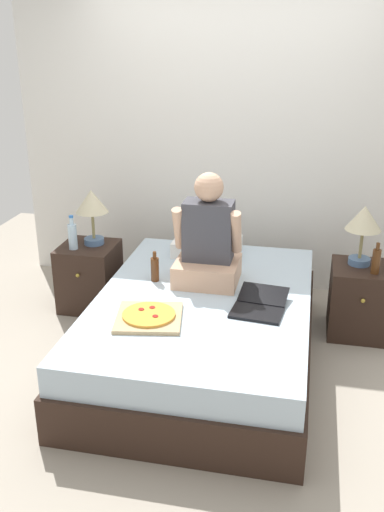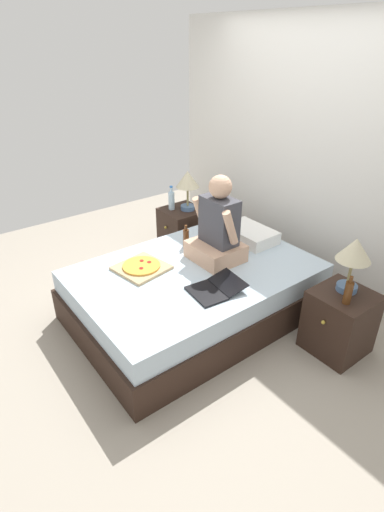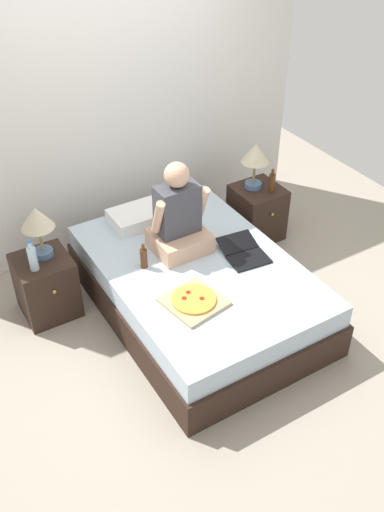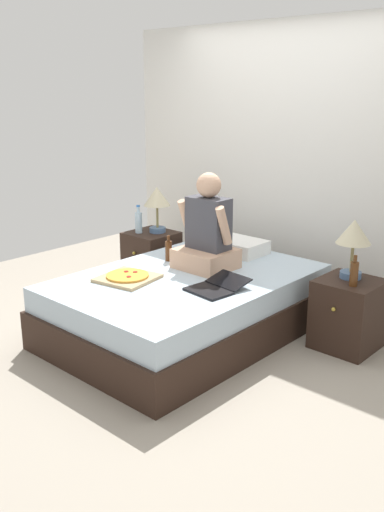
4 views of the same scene
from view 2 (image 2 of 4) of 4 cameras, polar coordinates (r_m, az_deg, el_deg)
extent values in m
plane|color=#9E9384|center=(3.78, 0.39, -8.19)|extent=(5.79, 5.79, 0.00)
cube|color=silver|center=(4.17, 16.57, 13.47)|extent=(3.79, 0.12, 2.50)
cube|color=black|center=(3.69, 0.39, -6.31)|extent=(1.45, 2.12, 0.30)
cube|color=silver|center=(3.55, 0.41, -3.06)|extent=(1.41, 2.05, 0.19)
cube|color=black|center=(4.70, -1.38, 3.63)|extent=(0.44, 0.44, 0.54)
sphere|color=gold|center=(4.54, -3.80, 4.09)|extent=(0.03, 0.03, 0.03)
cylinder|color=#4C6B93|center=(4.58, -0.62, 6.95)|extent=(0.16, 0.16, 0.05)
cylinder|color=olive|center=(4.54, -0.63, 8.53)|extent=(0.02, 0.02, 0.22)
cone|color=beige|center=(4.47, -0.64, 10.94)|extent=(0.26, 0.26, 0.18)
cylinder|color=silver|center=(4.57, -2.95, 7.88)|extent=(0.07, 0.07, 0.20)
cylinder|color=silver|center=(4.53, -2.99, 9.42)|extent=(0.03, 0.03, 0.06)
cylinder|color=blue|center=(4.52, -3.00, 9.85)|extent=(0.04, 0.03, 0.02)
cube|color=black|center=(3.45, 20.30, -8.82)|extent=(0.44, 0.44, 0.54)
sphere|color=gold|center=(3.22, 18.23, -8.99)|extent=(0.03, 0.03, 0.03)
cylinder|color=#4C6B93|center=(3.34, 21.22, -4.21)|extent=(0.16, 0.16, 0.05)
cylinder|color=olive|center=(3.27, 21.63, -2.22)|extent=(0.02, 0.02, 0.22)
cone|color=beige|center=(3.18, 22.27, 0.88)|extent=(0.26, 0.26, 0.18)
cylinder|color=#512D14|center=(3.15, 21.40, -4.92)|extent=(0.06, 0.06, 0.18)
cylinder|color=#512D14|center=(3.09, 21.78, -3.15)|extent=(0.03, 0.03, 0.05)
cube|color=white|center=(4.01, 8.24, 3.13)|extent=(0.52, 0.34, 0.12)
cube|color=tan|center=(3.61, 3.39, 0.72)|extent=(0.44, 0.40, 0.16)
cube|color=#3F3F47|center=(3.50, 3.90, 5.04)|extent=(0.34, 0.20, 0.42)
sphere|color=tan|center=(3.39, 4.08, 9.84)|extent=(0.20, 0.20, 0.20)
cylinder|color=tan|center=(3.61, 1.23, 6.19)|extent=(0.07, 0.18, 0.32)
cylinder|color=tan|center=(3.33, 5.50, 4.05)|extent=(0.07, 0.18, 0.32)
cube|color=black|center=(3.15, 2.02, -5.35)|extent=(0.34, 0.25, 0.02)
cube|color=black|center=(3.23, 5.13, -3.76)|extent=(0.33, 0.23, 0.06)
cube|color=tan|center=(3.51, -7.23, -1.68)|extent=(0.46, 0.46, 0.02)
cylinder|color=gold|center=(3.50, -7.25, -1.39)|extent=(0.33, 0.33, 0.02)
cylinder|color=maroon|center=(3.56, -7.20, -0.67)|extent=(0.04, 0.04, 0.00)
cylinder|color=maroon|center=(3.44, -7.26, -1.73)|extent=(0.04, 0.04, 0.00)
cylinder|color=maroon|center=(3.53, -6.14, -0.86)|extent=(0.04, 0.04, 0.00)
cylinder|color=#4C2811|center=(3.83, -0.86, 2.58)|extent=(0.06, 0.06, 0.17)
cylinder|color=#4C2811|center=(3.78, -0.87, 4.07)|extent=(0.03, 0.03, 0.05)
camera|label=1|loc=(2.33, -78.62, 3.11)|focal=40.00mm
camera|label=3|loc=(4.57, -62.49, 28.78)|focal=40.00mm
camera|label=4|loc=(1.42, -140.57, -38.05)|focal=40.00mm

